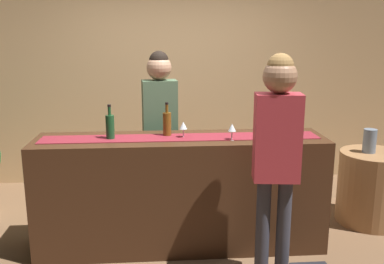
{
  "coord_description": "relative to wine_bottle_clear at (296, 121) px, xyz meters",
  "views": [
    {
      "loc": [
        -0.19,
        -3.68,
        1.93
      ],
      "look_at": [
        0.1,
        0.0,
        1.07
      ],
      "focal_mm": 40.4,
      "sensor_mm": 36.0,
      "label": 1
    }
  ],
  "objects": [
    {
      "name": "back_wall",
      "position": [
        -1.06,
        1.81,
        0.32
      ],
      "size": [
        6.0,
        0.12,
        2.9
      ],
      "primitive_type": "cube",
      "color": "tan",
      "rests_on": "ground"
    },
    {
      "name": "customer_sipping",
      "position": [
        -0.38,
        -0.72,
        -0.02
      ],
      "size": [
        0.36,
        0.25,
        1.78
      ],
      "rotation": [
        0.0,
        0.0,
        -0.12
      ],
      "color": "#33333D",
      "rests_on": "ground"
    },
    {
      "name": "counter_runner_cloth",
      "position": [
        -1.06,
        -0.09,
        -0.11
      ],
      "size": [
        2.43,
        0.28,
        0.01
      ],
      "primitive_type": "cube",
      "color": "maroon",
      "rests_on": "bar_counter"
    },
    {
      "name": "bar_counter",
      "position": [
        -1.06,
        -0.09,
        -0.62
      ],
      "size": [
        2.56,
        0.6,
        1.02
      ],
      "primitive_type": "cube",
      "color": "#3D2314",
      "rests_on": "ground"
    },
    {
      "name": "round_side_table",
      "position": [
        0.92,
        0.26,
        -0.76
      ],
      "size": [
        0.68,
        0.68,
        0.74
      ],
      "primitive_type": "cylinder",
      "color": "#996B42",
      "rests_on": "ground"
    },
    {
      "name": "wine_glass_near_customer",
      "position": [
        -0.29,
        -0.05,
        -0.01
      ],
      "size": [
        0.07,
        0.07,
        0.14
      ],
      "color": "silver",
      "rests_on": "bar_counter"
    },
    {
      "name": "wine_glass_mid_counter",
      "position": [
        -1.04,
        -0.09,
        -0.01
      ],
      "size": [
        0.07,
        0.07,
        0.14
      ],
      "color": "silver",
      "rests_on": "bar_counter"
    },
    {
      "name": "wine_bottle_amber",
      "position": [
        -1.18,
        -0.01,
        0.0
      ],
      "size": [
        0.07,
        0.07,
        0.3
      ],
      "color": "brown",
      "rests_on": "bar_counter"
    },
    {
      "name": "bartender",
      "position": [
        -1.24,
        0.49,
        -0.04
      ],
      "size": [
        0.36,
        0.25,
        1.75
      ],
      "rotation": [
        0.0,
        0.0,
        3.25
      ],
      "color": "#26262B",
      "rests_on": "ground"
    },
    {
      "name": "wine_bottle_green",
      "position": [
        -1.67,
        -0.1,
        0.0
      ],
      "size": [
        0.07,
        0.07,
        0.3
      ],
      "color": "#194723",
      "rests_on": "bar_counter"
    },
    {
      "name": "vase_on_side_table",
      "position": [
        0.86,
        0.28,
        -0.27
      ],
      "size": [
        0.13,
        0.13,
        0.24
      ],
      "primitive_type": "cylinder",
      "color": "slate",
      "rests_on": "round_side_table"
    },
    {
      "name": "ground_plane",
      "position": [
        -1.06,
        -0.09,
        -1.13
      ],
      "size": [
        10.0,
        10.0,
        0.0
      ],
      "primitive_type": "plane",
      "color": "brown"
    },
    {
      "name": "wine_bottle_clear",
      "position": [
        0.0,
        0.0,
        0.0
      ],
      "size": [
        0.07,
        0.07,
        0.3
      ],
      "color": "#B2C6C1",
      "rests_on": "bar_counter"
    },
    {
      "name": "wine_glass_far_end",
      "position": [
        -0.63,
        -0.21,
        -0.01
      ],
      "size": [
        0.07,
        0.07,
        0.14
      ],
      "color": "silver",
      "rests_on": "bar_counter"
    }
  ]
}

